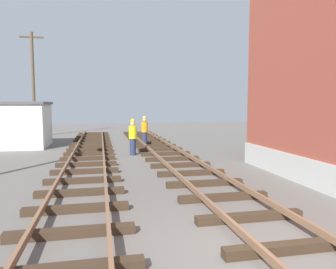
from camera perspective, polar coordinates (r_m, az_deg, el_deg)
ground_plane at (r=6.12m, az=15.81°, el=-19.95°), size 80.00×80.00×0.00m
track_near_building at (r=6.35m, az=20.83°, el=-17.88°), size 2.50×48.95×0.32m
track_centre at (r=5.51m, az=-18.18°, el=-21.57°), size 2.50×48.95×0.32m
control_hut at (r=21.56m, az=-24.20°, el=1.66°), size 3.00×3.80×2.76m
utility_pole_far at (r=28.12m, az=-22.75°, el=8.47°), size 1.80×0.24×8.28m
track_worker_foreground at (r=16.58m, az=-6.25°, el=-0.46°), size 0.40×0.40×1.87m
track_worker_distant at (r=20.39m, az=-4.17°, el=0.64°), size 0.40×0.40×1.87m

